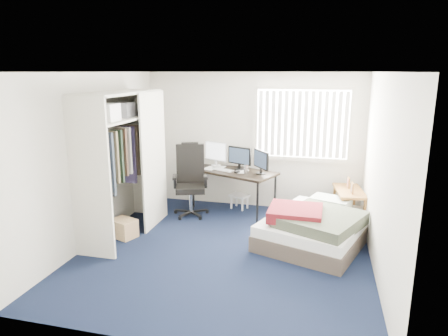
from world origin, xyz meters
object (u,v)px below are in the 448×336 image
Objects in this scene: office_chair at (191,187)px; bed at (316,226)px; desk at (234,169)px; nightstand at (349,194)px.

bed is (2.22, -0.74, -0.23)m from office_chair.
desk is 1.95m from bed.
desk is at bearing 174.32° from nightstand.
office_chair reaches higher than nightstand.
desk reaches higher than bed.
office_chair is at bearing 161.46° from bed.
office_chair is at bearing -152.13° from desk.
office_chair is at bearing -176.28° from nightstand.
office_chair reaches higher than bed.
office_chair is 2.73m from nightstand.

